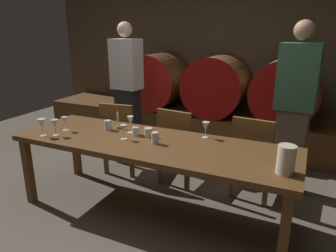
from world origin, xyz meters
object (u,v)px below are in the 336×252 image
Objects in this scene: wine_barrel_left at (158,80)px; wine_barrel_center at (218,85)px; chair_left at (121,134)px; wine_glass_center_left at (55,124)px; cup_far_right at (155,138)px; wine_glass_right at (124,129)px; wine_barrel_right at (286,90)px; wine_glass_left at (65,121)px; pitcher at (286,160)px; wine_glass_far_left at (42,124)px; wine_glass_far_right at (206,127)px; chair_center at (178,143)px; wine_glass_center_right at (130,121)px; cup_center_right at (148,132)px; guest_left at (127,90)px; cup_far_left at (108,125)px; dining_table at (151,148)px; guest_right at (294,109)px; candle_center at (118,123)px; cup_center_left at (136,131)px; chair_right at (253,154)px.

wine_barrel_center is (0.97, 0.00, 0.00)m from wine_barrel_left.
chair_left is at bearing -117.17° from wine_barrel_center.
wine_glass_center_left is at bearing -88.44° from wine_barrel_left.
wine_barrel_center is 2.12m from cup_far_right.
chair_left is 6.38× the size of wine_glass_right.
wine_glass_left is (-1.87, -2.16, -0.09)m from wine_barrel_right.
pitcher reaches higher than wine_glass_far_left.
wine_glass_far_right is at bearing 22.96° from wine_glass_far_left.
chair_center is 5.31× the size of wine_glass_center_right.
wine_barrel_right is 8.62× the size of cup_far_right.
pitcher reaches higher than cup_center_right.
wine_barrel_right is 2.13m from guest_left.
dining_table is at bearing -12.30° from cup_far_left.
wine_glass_far_right is at bearing 148.05° from chair_center.
cup_far_left is (-0.25, -0.02, -0.07)m from wine_glass_center_right.
cup_center_right is at bearing 22.18° from wine_glass_center_left.
guest_right reaches higher than wine_barrel_center.
cup_far_right is (1.02, -1.18, -0.14)m from guest_left.
wine_glass_left is 0.89× the size of wine_glass_center_left.
candle_center is at bearing 132.43° from wine_glass_right.
wine_barrel_center is at bearing 83.77° from cup_center_left.
wine_glass_left is at bearing 67.30° from chair_left.
chair_left is at bearing 121.07° from candle_center.
cup_far_right is (0.80, -0.66, 0.29)m from chair_left.
wine_glass_right is (-0.25, -0.69, 0.33)m from chair_center.
cup_center_right is at bearing 167.33° from pitcher.
chair_left reaches higher than dining_table.
wine_glass_right is at bearing 18.05° from wine_glass_far_left.
pitcher is 1.49× the size of wine_glass_left.
pitcher reaches higher than dining_table.
wine_barrel_center is 0.35× the size of dining_table.
wine_glass_center_right reaches higher than wine_glass_far_right.
candle_center is at bearing 157.73° from dining_table.
wine_barrel_left is at bearing 133.12° from pitcher.
wine_glass_far_left reaches higher than chair_center.
wine_glass_center_right is (0.44, -0.49, 0.35)m from chair_left.
wine_glass_left is (-0.92, -0.72, 0.33)m from chair_center.
cup_far_left reaches higher than cup_center_left.
chair_center is 4.51× the size of candle_center.
cup_far_right is at bearing 102.31° from chair_center.
chair_right is 5.27× the size of wine_glass_far_left.
wine_glass_far_right is at bearing 156.43° from chair_left.
chair_right is 6.38× the size of wine_glass_right.
wine_barrel_left is 1.00× the size of wine_barrel_center.
wine_barrel_left is 2.18m from cup_center_right.
cup_far_left is (-0.07, -0.08, -0.00)m from candle_center.
wine_glass_center_right is 2.03× the size of cup_center_left.
chair_center reaches higher than wine_glass_far_right.
cup_center_left is at bearing -120.08° from wine_barrel_right.
guest_left is at bearing -20.89° from chair_center.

